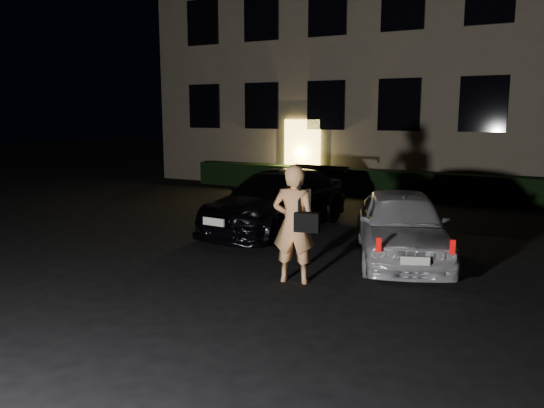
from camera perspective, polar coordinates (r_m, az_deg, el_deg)
The scene contains 6 objects.
ground at distance 8.60m, azimuth -6.29°, elevation -8.73°, with size 80.00×80.00×0.00m, color black.
building at distance 22.44m, azimuth 16.57°, elevation 17.73°, with size 20.00×8.11×12.00m.
hedge at distance 17.98m, azimuth 12.83°, elevation 2.15°, with size 15.00×0.70×0.85m, color black.
sedan at distance 12.52m, azimuth 0.57°, elevation 0.41°, with size 2.20×4.92×1.38m.
hatch at distance 10.18m, azimuth 13.74°, elevation -2.20°, with size 2.83×4.17×1.32m.
man at distance 8.50m, azimuth 2.42°, elevation -2.16°, with size 0.86×0.60×1.92m.
Camera 1 is at (4.62, -6.73, 2.71)m, focal length 35.00 mm.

